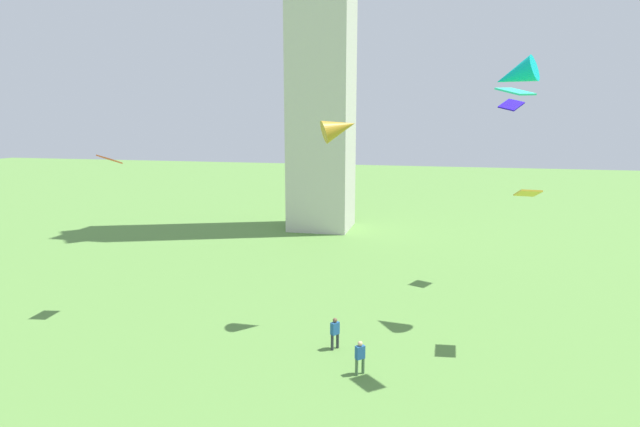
{
  "coord_description": "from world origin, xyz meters",
  "views": [
    {
      "loc": [
        2.5,
        -4.37,
        11.17
      ],
      "look_at": [
        -2.75,
        17.71,
        6.93
      ],
      "focal_mm": 28.51,
      "sensor_mm": 36.0,
      "label": 1
    }
  ],
  "objects_px": {
    "kite_flying_0": "(528,193)",
    "kite_flying_2": "(511,105)",
    "kite_flying_3": "(339,128)",
    "person_2": "(360,356)",
    "person_0": "(335,331)",
    "kite_flying_5": "(515,75)",
    "kite_flying_1": "(110,159)",
    "kite_flying_4": "(515,91)"
  },
  "relations": [
    {
      "from": "kite_flying_1",
      "to": "kite_flying_4",
      "type": "height_order",
      "value": "kite_flying_4"
    },
    {
      "from": "kite_flying_1",
      "to": "kite_flying_2",
      "type": "bearing_deg",
      "value": 105.55
    },
    {
      "from": "kite_flying_0",
      "to": "kite_flying_4",
      "type": "distance_m",
      "value": 5.67
    },
    {
      "from": "kite_flying_4",
      "to": "kite_flying_2",
      "type": "bearing_deg",
      "value": 133.4
    },
    {
      "from": "kite_flying_2",
      "to": "kite_flying_5",
      "type": "height_order",
      "value": "kite_flying_5"
    },
    {
      "from": "kite_flying_0",
      "to": "kite_flying_2",
      "type": "xyz_separation_m",
      "value": [
        0.32,
        10.88,
        4.35
      ]
    },
    {
      "from": "person_2",
      "to": "kite_flying_3",
      "type": "height_order",
      "value": "kite_flying_3"
    },
    {
      "from": "person_2",
      "to": "kite_flying_5",
      "type": "xyz_separation_m",
      "value": [
        6.7,
        8.16,
        12.52
      ]
    },
    {
      "from": "kite_flying_5",
      "to": "kite_flying_2",
      "type": "bearing_deg",
      "value": -163.29
    },
    {
      "from": "person_2",
      "to": "kite_flying_2",
      "type": "xyz_separation_m",
      "value": [
        7.48,
        15.45,
        11.19
      ]
    },
    {
      "from": "kite_flying_3",
      "to": "person_2",
      "type": "bearing_deg",
      "value": 177.01
    },
    {
      "from": "kite_flying_3",
      "to": "kite_flying_4",
      "type": "height_order",
      "value": "kite_flying_4"
    },
    {
      "from": "kite_flying_1",
      "to": "kite_flying_5",
      "type": "relative_size",
      "value": 0.53
    },
    {
      "from": "person_0",
      "to": "kite_flying_5",
      "type": "bearing_deg",
      "value": 161.94
    },
    {
      "from": "kite_flying_1",
      "to": "kite_flying_4",
      "type": "xyz_separation_m",
      "value": [
        20.75,
        -2.77,
        3.3
      ]
    },
    {
      "from": "person_0",
      "to": "kite_flying_1",
      "type": "relative_size",
      "value": 1.12
    },
    {
      "from": "kite_flying_0",
      "to": "kite_flying_1",
      "type": "bearing_deg",
      "value": -96.06
    },
    {
      "from": "person_0",
      "to": "person_2",
      "type": "xyz_separation_m",
      "value": [
        1.59,
        -2.22,
        -0.02
      ]
    },
    {
      "from": "kite_flying_3",
      "to": "kite_flying_4",
      "type": "distance_m",
      "value": 9.16
    },
    {
      "from": "person_0",
      "to": "kite_flying_3",
      "type": "xyz_separation_m",
      "value": [
        -0.51,
        3.37,
        9.8
      ]
    },
    {
      "from": "kite_flying_0",
      "to": "kite_flying_3",
      "type": "relative_size",
      "value": 0.62
    },
    {
      "from": "kite_flying_1",
      "to": "kite_flying_4",
      "type": "bearing_deg",
      "value": 71.16
    },
    {
      "from": "person_2",
      "to": "kite_flying_4",
      "type": "relative_size",
      "value": 0.97
    },
    {
      "from": "kite_flying_2",
      "to": "kite_flying_3",
      "type": "height_order",
      "value": "kite_flying_2"
    },
    {
      "from": "kite_flying_5",
      "to": "kite_flying_3",
      "type": "bearing_deg",
      "value": -50.84
    },
    {
      "from": "kite_flying_5",
      "to": "person_2",
      "type": "bearing_deg",
      "value": -16.5
    },
    {
      "from": "person_2",
      "to": "kite_flying_3",
      "type": "xyz_separation_m",
      "value": [
        -2.1,
        5.59,
        9.82
      ]
    },
    {
      "from": "kite_flying_0",
      "to": "kite_flying_3",
      "type": "xyz_separation_m",
      "value": [
        -9.26,
        1.02,
        2.98
      ]
    },
    {
      "from": "kite_flying_1",
      "to": "kite_flying_2",
      "type": "distance_m",
      "value": 25.23
    },
    {
      "from": "kite_flying_0",
      "to": "kite_flying_4",
      "type": "xyz_separation_m",
      "value": [
        -1.27,
        -3.18,
        4.52
      ]
    },
    {
      "from": "person_2",
      "to": "kite_flying_3",
      "type": "bearing_deg",
      "value": -112.15
    },
    {
      "from": "person_2",
      "to": "kite_flying_5",
      "type": "bearing_deg",
      "value": -172.13
    },
    {
      "from": "kite_flying_0",
      "to": "kite_flying_5",
      "type": "height_order",
      "value": "kite_flying_5"
    },
    {
      "from": "person_0",
      "to": "kite_flying_4",
      "type": "xyz_separation_m",
      "value": [
        7.48,
        -0.83,
        11.34
      ]
    },
    {
      "from": "kite_flying_4",
      "to": "kite_flying_5",
      "type": "xyz_separation_m",
      "value": [
        0.81,
        6.77,
        1.16
      ]
    },
    {
      "from": "kite_flying_3",
      "to": "kite_flying_5",
      "type": "height_order",
      "value": "kite_flying_5"
    },
    {
      "from": "kite_flying_3",
      "to": "kite_flying_0",
      "type": "bearing_deg",
      "value": -119.87
    },
    {
      "from": "person_0",
      "to": "kite_flying_2",
      "type": "xyz_separation_m",
      "value": [
        9.07,
        13.23,
        11.16
      ]
    },
    {
      "from": "person_2",
      "to": "kite_flying_0",
      "type": "xyz_separation_m",
      "value": [
        7.16,
        4.57,
        6.84
      ]
    },
    {
      "from": "kite_flying_5",
      "to": "kite_flying_1",
      "type": "bearing_deg",
      "value": -56.63
    },
    {
      "from": "kite_flying_5",
      "to": "kite_flying_0",
      "type": "bearing_deg",
      "value": 30.23
    },
    {
      "from": "kite_flying_4",
      "to": "kite_flying_5",
      "type": "relative_size",
      "value": 0.6
    }
  ]
}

